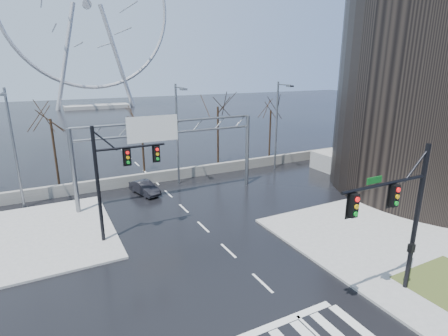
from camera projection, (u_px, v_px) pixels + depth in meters
ground at (262, 283)px, 19.32m from camera, size 260.00×260.00×0.00m
sidewalk_right_ext at (362, 230)px, 25.44m from camera, size 12.00×10.00×0.15m
sidewalk_far at (38, 235)px, 24.65m from camera, size 10.00×12.00×0.15m
tower_podium at (441, 166)px, 38.73m from camera, size 22.00×18.00×2.00m
barrier_wall at (156, 177)px, 36.22m from camera, size 52.00×0.50×1.10m
signal_mast_near at (401, 210)px, 16.81m from camera, size 5.52×0.41×8.00m
signal_mast_far at (115, 172)px, 23.02m from camera, size 4.72×0.41×8.00m
sign_gantry at (166, 143)px, 30.47m from camera, size 16.36×0.40×7.60m
streetlight_left at (13, 140)px, 27.85m from camera, size 0.50×2.55×10.00m
streetlight_mid at (178, 127)px, 34.06m from camera, size 0.50×2.55×10.00m
streetlight_right at (279, 119)px, 39.38m from camera, size 0.50×2.55×10.00m
tree_left at (51, 127)px, 33.70m from camera, size 3.75×3.75×7.50m
tree_center at (141, 127)px, 38.77m from camera, size 3.25×3.25×6.50m
tree_right at (218, 113)px, 41.62m from camera, size 3.90×3.90×7.80m
tree_far_right at (271, 116)px, 45.82m from camera, size 3.40×3.40×6.80m
ferris_wheel at (88, 12)px, 95.28m from camera, size 45.00×6.00×50.91m
car at (145, 188)px, 32.77m from camera, size 2.29×3.96×1.23m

